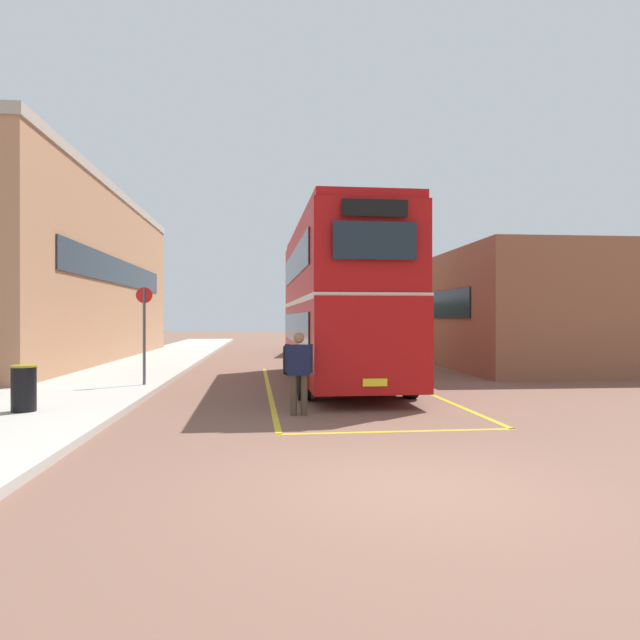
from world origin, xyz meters
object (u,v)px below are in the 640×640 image
pedestrian_boarding (299,367)px  bus_stop_sign (144,326)px  single_deck_bus (327,324)px  litter_bin (24,388)px  double_decker_bus (338,300)px

pedestrian_boarding → bus_stop_sign: bearing=131.0°
single_deck_bus → pedestrian_boarding: bearing=-97.7°
bus_stop_sign → litter_bin: bearing=-107.4°
litter_bin → bus_stop_sign: (1.40, 4.46, 1.16)m
double_decker_bus → single_deck_bus: (1.52, 16.89, -0.87)m
double_decker_bus → single_deck_bus: 16.98m
single_deck_bus → bus_stop_sign: single_deck_bus is taller
single_deck_bus → litter_bin: (-8.42, -22.27, -1.04)m
double_decker_bus → litter_bin: double_decker_bus is taller
double_decker_bus → pedestrian_boarding: size_ratio=6.37×
pedestrian_boarding → litter_bin: 5.42m
single_deck_bus → litter_bin: 23.83m
single_deck_bus → pedestrian_boarding: size_ratio=5.67×
double_decker_bus → litter_bin: 8.96m
single_deck_bus → bus_stop_sign: (-7.02, -17.81, 0.12)m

